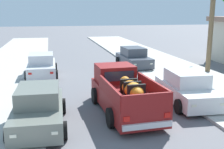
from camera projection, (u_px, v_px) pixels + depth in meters
The scene contains 8 objects.
sidewalk_right at pixel (188, 77), 18.43m from camera, with size 5.32×60.00×0.12m, color #B2AFA8.
curb_left at pixel (22, 86), 16.25m from camera, with size 0.16×60.00×0.10m, color silver.
curb_right at pixel (170, 78), 18.16m from camera, with size 0.16×60.00×0.10m, color silver.
pickup_truck at pixel (124, 93), 12.18m from camera, with size 2.38×5.29×1.80m.
car_left_near at pixel (42, 66), 18.83m from camera, with size 2.04×4.27×1.54m.
car_left_mid at pixel (134, 58), 21.95m from camera, with size 2.16×4.32×1.54m.
car_right_mid at pixel (39, 108), 10.59m from camera, with size 2.14×4.31×1.54m.
car_right_far at pixel (186, 88), 13.30m from camera, with size 2.19×4.33×1.54m.
Camera 1 is at (-2.88, -4.45, 4.29)m, focal length 45.12 mm.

